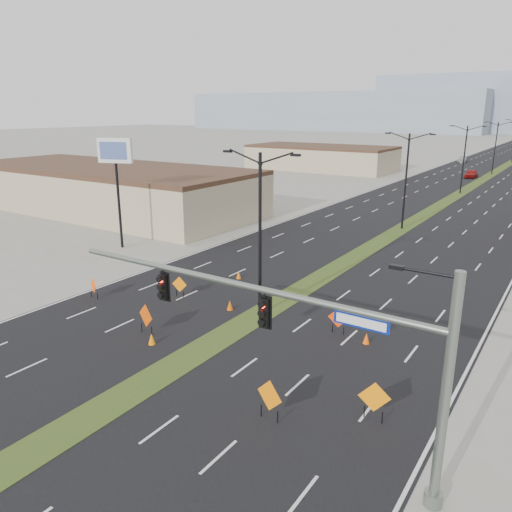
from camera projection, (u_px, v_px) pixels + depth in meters
The scene contains 25 objects.
ground at pixel (109, 406), 21.58m from camera, with size 600.00×600.00×0.00m, color gray.
road_surface at pixel (495, 172), 101.59m from camera, with size 25.00×400.00×0.02m, color black.
median_strip at pixel (495, 172), 101.59m from camera, with size 2.00×400.00×0.04m, color #2B4418.
building_sw_near at pixel (107, 190), 63.40m from camera, with size 40.00×16.00×5.00m, color tan.
building_sw_far at pixel (321, 159), 105.88m from camera, with size 30.00×14.00×4.50m, color tan.
mesa_west at pixel (334, 111), 305.98m from camera, with size 180.00×50.00×22.00m, color #828FA1.
mesa_backdrop at pixel (506, 103), 288.95m from camera, with size 140.00×50.00×32.00m, color #828FA1.
signal_mast at pixel (309, 336), 17.30m from camera, with size 16.30×0.60×8.00m.
streetlight_0 at pixel (260, 231), 29.65m from camera, with size 5.15×0.24×10.02m.
streetlight_1 at pixel (406, 178), 52.05m from camera, with size 5.15×0.24×10.02m.
streetlight_2 at pixel (464, 158), 74.46m from camera, with size 5.15×0.24×10.02m.
streetlight_3 at pixel (495, 146), 96.86m from camera, with size 5.15×0.24×10.02m.
car_left at pixel (471, 174), 93.25m from camera, with size 1.78×4.42×1.51m, color maroon.
car_far at pixel (463, 159), 120.97m from camera, with size 1.87×4.61×1.34m, color #A9ACB2.
construction_sign_0 at pixel (94, 286), 33.66m from camera, with size 1.03×0.45×1.46m.
construction_sign_1 at pixel (146, 317), 28.21m from camera, with size 1.33×0.39×1.81m.
construction_sign_2 at pixel (180, 285), 33.93m from camera, with size 1.07×0.28×1.45m.
construction_sign_3 at pixel (339, 318), 28.30m from camera, with size 1.16×0.39×1.60m.
construction_sign_4 at pixel (269, 397), 20.33m from camera, with size 1.35×0.37×1.83m.
construction_sign_5 at pixel (374, 398), 20.30m from camera, with size 1.26×0.48×1.76m.
cone_0 at pixel (152, 339), 27.16m from camera, with size 0.40×0.40×0.66m, color orange.
cone_1 at pixel (230, 305), 31.82m from camera, with size 0.40×0.40×0.66m, color #DB4F04.
cone_2 at pixel (366, 338), 27.25m from camera, with size 0.38×0.38×0.63m, color #FF5805.
cone_3 at pixel (239, 275), 37.73m from camera, with size 0.36×0.36×0.59m, color #FF6905.
pole_sign_west at pixel (115, 159), 44.16m from camera, with size 3.17×1.41×9.93m.
Camera 1 is at (15.72, -12.21, 12.35)m, focal length 35.00 mm.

